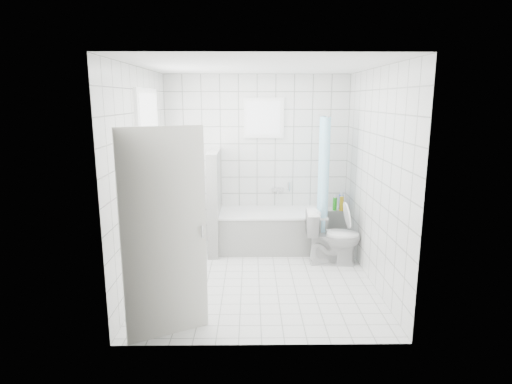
{
  "coord_description": "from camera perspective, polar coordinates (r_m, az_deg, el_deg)",
  "views": [
    {
      "loc": [
        -0.1,
        -5.07,
        2.23
      ],
      "look_at": [
        -0.03,
        0.35,
        1.05
      ],
      "focal_mm": 30.0,
      "sensor_mm": 36.0,
      "label": 1
    }
  ],
  "objects": [
    {
      "name": "curtain_rod",
      "position": [
        6.26,
        8.99,
        10.02
      ],
      "size": [
        0.02,
        0.8,
        0.02
      ],
      "primitive_type": "cylinder",
      "rotation": [
        1.57,
        0.0,
        0.0
      ],
      "color": "silver",
      "rests_on": "wall_back"
    },
    {
      "name": "ceiling",
      "position": [
        5.09,
        0.41,
        16.45
      ],
      "size": [
        3.0,
        3.0,
        0.0
      ],
      "primitive_type": "plane",
      "rotation": [
        3.14,
        0.0,
        0.0
      ],
      "color": "white",
      "rests_on": "ground"
    },
    {
      "name": "wall_right",
      "position": [
        5.37,
        15.51,
        1.85
      ],
      "size": [
        0.02,
        3.0,
        2.6
      ],
      "primitive_type": "cube",
      "color": "white",
      "rests_on": "ground"
    },
    {
      "name": "shower_curtain",
      "position": [
        6.23,
        8.91,
        1.68
      ],
      "size": [
        0.14,
        0.48,
        1.78
      ],
      "primitive_type": null,
      "color": "#56CFFF",
      "rests_on": "curtain_rod"
    },
    {
      "name": "door",
      "position": [
        4.05,
        -12.09,
        -5.67
      ],
      "size": [
        0.73,
        0.4,
        2.0
      ],
      "primitive_type": "cube",
      "rotation": [
        0.0,
        0.0,
        -1.09
      ],
      "color": "silver",
      "rests_on": "ground"
    },
    {
      "name": "wall_back",
      "position": [
        6.64,
        0.15,
        4.22
      ],
      "size": [
        2.8,
        0.02,
        2.6
      ],
      "primitive_type": "cube",
      "color": "white",
      "rests_on": "ground"
    },
    {
      "name": "ground",
      "position": [
        5.54,
        0.37,
        -11.46
      ],
      "size": [
        3.0,
        3.0,
        0.0
      ],
      "primitive_type": "plane",
      "color": "white",
      "rests_on": "ground"
    },
    {
      "name": "ledge_bottles",
      "position": [
        6.73,
        11.04,
        -1.45
      ],
      "size": [
        0.18,
        0.18,
        0.23
      ],
      "color": "blue",
      "rests_on": "tiled_ledge"
    },
    {
      "name": "window_sill",
      "position": [
        5.67,
        -13.03,
        -2.02
      ],
      "size": [
        0.18,
        1.02,
        0.08
      ],
      "primitive_type": "cube",
      "color": "white",
      "rests_on": "wall_left"
    },
    {
      "name": "tiled_ledge",
      "position": [
        6.87,
        10.55,
        -4.47
      ],
      "size": [
        0.4,
        0.24,
        0.55
      ],
      "primitive_type": "cube",
      "color": "white",
      "rests_on": "ground"
    },
    {
      "name": "sill_bottles",
      "position": [
        5.56,
        -13.18,
        -0.34
      ],
      "size": [
        0.18,
        0.67,
        0.33
      ],
      "color": "#EC5CB7",
      "rests_on": "window_sill"
    },
    {
      "name": "toilet",
      "position": [
        6.0,
        10.23,
        -5.91
      ],
      "size": [
        0.76,
        0.46,
        0.76
      ],
      "primitive_type": "imported",
      "rotation": [
        0.0,
        0.0,
        1.51
      ],
      "color": "white",
      "rests_on": "ground"
    },
    {
      "name": "window_back",
      "position": [
        6.53,
        1.05,
        9.82
      ],
      "size": [
        0.5,
        0.01,
        0.5
      ],
      "primitive_type": "cube",
      "color": "white",
      "rests_on": "wall_back"
    },
    {
      "name": "window_left",
      "position": [
        5.55,
        -13.85,
        5.41
      ],
      "size": [
        0.01,
        0.9,
        1.4
      ],
      "primitive_type": "cube",
      "color": "white",
      "rests_on": "wall_left"
    },
    {
      "name": "bathtub",
      "position": [
        6.5,
        2.11,
        -5.09
      ],
      "size": [
        1.57,
        0.77,
        0.58
      ],
      "color": "white",
      "rests_on": "ground"
    },
    {
      "name": "partition_wall",
      "position": [
        6.34,
        -5.54,
        -1.27
      ],
      "size": [
        0.15,
        0.85,
        1.5
      ],
      "primitive_type": "cube",
      "color": "white",
      "rests_on": "ground"
    },
    {
      "name": "tub_faucet",
      "position": [
        6.69,
        2.86,
        0.35
      ],
      "size": [
        0.18,
        0.06,
        0.06
      ],
      "primitive_type": "cube",
      "color": "silver",
      "rests_on": "wall_back"
    },
    {
      "name": "wall_left",
      "position": [
        5.32,
        -14.88,
        1.79
      ],
      "size": [
        0.02,
        3.0,
        2.6
      ],
      "primitive_type": "cube",
      "color": "white",
      "rests_on": "ground"
    },
    {
      "name": "wall_front",
      "position": [
        3.69,
        0.83,
        -2.3
      ],
      "size": [
        2.8,
        0.02,
        2.6
      ],
      "primitive_type": "cube",
      "color": "white",
      "rests_on": "ground"
    }
  ]
}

